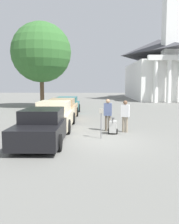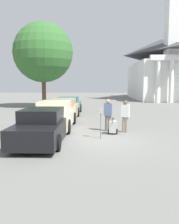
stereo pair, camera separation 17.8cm
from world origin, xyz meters
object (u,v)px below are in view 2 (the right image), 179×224
object	(u,v)px
person_worker	(108,113)
equipment_cart	(113,127)
parked_car_cream	(55,116)
parked_car_tan	(64,110)
church	(161,66)
parking_meter	(101,118)
parked_car_black	(43,126)
parked_car_teal	(69,106)
person_supervisor	(125,114)

from	to	relation	value
person_worker	equipment_cart	distance (m)	1.03
parked_car_cream	parked_car_tan	size ratio (longest dim) A/B	0.94
parked_car_cream	church	world-z (taller)	church
parking_meter	equipment_cart	xyz separation A→B (m)	(0.64, 1.08, -0.59)
parked_car_tan	church	bearing A→B (deg)	62.14
parking_meter	church	distance (m)	33.07
parked_car_black	parked_car_teal	xyz separation A→B (m)	(0.00, 10.17, -0.01)
parked_car_tan	person_supervisor	bearing A→B (deg)	-50.20
parked_car_teal	church	size ratio (longest dim) A/B	0.21
parked_car_tan	equipment_cart	size ratio (longest dim) A/B	5.27
equipment_cart	church	world-z (taller)	church
person_supervisor	parked_car_teal	bearing A→B (deg)	-44.04
parked_car_black	parking_meter	distance (m)	2.67
parked_car_tan	parked_car_teal	xyz separation A→B (m)	(-0.00, 3.25, -0.03)
parked_car_tan	person_supervisor	distance (m)	6.10
parked_car_black	parking_meter	size ratio (longest dim) A/B	3.72
person_worker	parked_car_tan	bearing A→B (deg)	-46.24
parked_car_cream	parking_meter	size ratio (longest dim) A/B	3.54
parked_car_black	parked_car_cream	xyz separation A→B (m)	(0.00, 3.27, 0.05)
person_supervisor	equipment_cart	bearing A→B (deg)	55.90
parked_car_cream	parking_meter	distance (m)	3.67
church	equipment_cart	bearing A→B (deg)	-108.43
parked_car_tan	equipment_cart	bearing A→B (deg)	-58.07
parked_car_tan	person_supervisor	size ratio (longest dim) A/B	3.12
parked_car_teal	person_supervisor	bearing A→B (deg)	-63.74
church	parked_car_cream	bearing A→B (deg)	-114.90
parked_car_black	person_supervisor	xyz separation A→B (m)	(3.89, 2.22, 0.28)
parking_meter	parked_car_teal	bearing A→B (deg)	105.13
parked_car_cream	parked_car_teal	distance (m)	6.90
parked_car_teal	parking_meter	bearing A→B (deg)	-74.68
parked_car_black	person_supervisor	distance (m)	4.49
parked_car_black	church	size ratio (longest dim) A/B	0.23
parked_car_cream	church	xyz separation A→B (m)	(13.18, 28.38, 4.71)
person_supervisor	parked_car_tan	bearing A→B (deg)	-30.51
parked_car_cream	parked_car_teal	xyz separation A→B (m)	(0.00, 6.90, -0.05)
parked_car_black	parked_car_tan	world-z (taller)	parked_car_tan
person_worker	parked_car_cream	bearing A→B (deg)	-4.43
person_worker	parking_meter	bearing A→B (deg)	87.05
parking_meter	person_supervisor	size ratio (longest dim) A/B	0.83
parked_car_black	person_worker	bearing A→B (deg)	40.39
parked_car_teal	church	bearing A→B (deg)	58.67
parked_car_tan	person_worker	xyz separation A→B (m)	(2.99, -4.40, 0.29)
parked_car_cream	equipment_cart	bearing A→B (deg)	-25.39
parking_meter	person_supervisor	world-z (taller)	person_supervisor
parked_car_cream	person_supervisor	bearing A→B (deg)	-14.85
parking_meter	parked_car_cream	bearing A→B (deg)	134.54
parked_car_teal	equipment_cart	xyz separation A→B (m)	(3.21, -8.44, -0.30)
parked_car_black	person_worker	distance (m)	3.92
parked_car_teal	equipment_cart	world-z (taller)	parked_car_teal
parked_car_black	parking_meter	xyz separation A→B (m)	(2.57, 0.66, 0.29)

